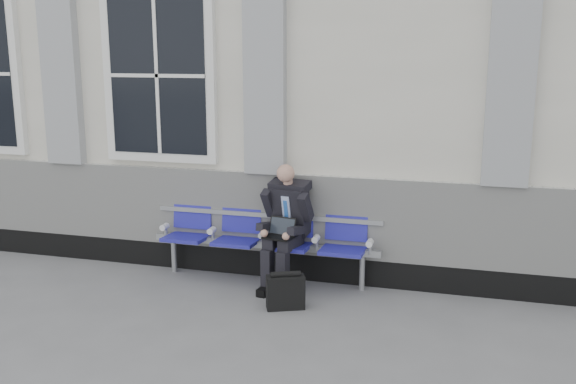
% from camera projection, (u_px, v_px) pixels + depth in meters
% --- Properties ---
extents(ground, '(70.00, 70.00, 0.00)m').
position_uv_depth(ground, '(70.00, 309.00, 6.39)').
color(ground, slate).
rests_on(ground, ground).
extents(station_building, '(14.40, 4.40, 4.49)m').
position_uv_depth(station_building, '(200.00, 72.00, 9.19)').
color(station_building, silver).
rests_on(station_building, ground).
extents(bench, '(2.60, 0.47, 0.91)m').
position_uv_depth(bench, '(265.00, 233.00, 7.10)').
color(bench, '#9EA0A3').
rests_on(bench, ground).
extents(businessman, '(0.56, 0.76, 1.35)m').
position_uv_depth(businessman, '(286.00, 221.00, 6.86)').
color(businessman, black).
rests_on(businessman, ground).
extents(briefcase, '(0.41, 0.30, 0.39)m').
position_uv_depth(briefcase, '(285.00, 291.00, 6.38)').
color(briefcase, black).
rests_on(briefcase, ground).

